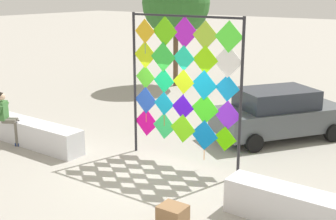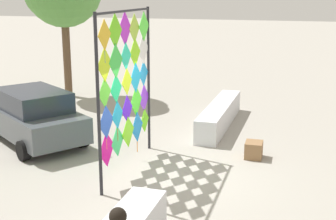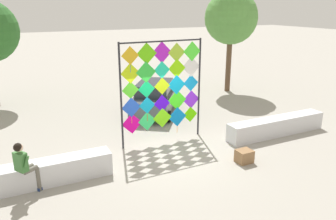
{
  "view_description": "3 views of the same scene",
  "coord_description": "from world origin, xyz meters",
  "views": [
    {
      "loc": [
        6.17,
        -7.84,
        4.33
      ],
      "look_at": [
        0.34,
        0.27,
        1.63
      ],
      "focal_mm": 48.13,
      "sensor_mm": 36.0,
      "label": 1
    },
    {
      "loc": [
        -9.62,
        -2.79,
        4.13
      ],
      "look_at": [
        0.68,
        0.34,
        1.38
      ],
      "focal_mm": 49.99,
      "sensor_mm": 36.0,
      "label": 2
    },
    {
      "loc": [
        -4.7,
        -9.26,
        4.87
      ],
      "look_at": [
        0.23,
        0.83,
        1.31
      ],
      "focal_mm": 35.25,
      "sensor_mm": 36.0,
      "label": 3
    }
  ],
  "objects": [
    {
      "name": "kite_display_rack",
      "position": [
        0.17,
        1.17,
        2.15
      ],
      "size": [
        3.18,
        0.09,
        3.75
      ],
      "color": "#232328",
      "rests_on": "ground"
    },
    {
      "name": "plaza_ledge_right",
      "position": [
        4.47,
        -0.22,
        0.35
      ],
      "size": [
        4.38,
        0.63,
        0.7
      ],
      "primitive_type": "cube",
      "color": "silver",
      "rests_on": "ground"
    },
    {
      "name": "cardboard_box_large",
      "position": [
        1.8,
        -1.6,
        0.21
      ],
      "size": [
        0.51,
        0.44,
        0.42
      ],
      "primitive_type": "cube",
      "rotation": [
        0.0,
        0.0,
        0.02
      ],
      "color": "olive",
      "rests_on": "ground"
    },
    {
      "name": "ground",
      "position": [
        0.0,
        0.0,
        0.0
      ],
      "size": [
        120.0,
        120.0,
        0.0
      ],
      "primitive_type": "plane",
      "color": "#9E998E"
    },
    {
      "name": "parked_car",
      "position": [
        1.33,
        4.49,
        0.76
      ],
      "size": [
        3.55,
        4.13,
        1.5
      ],
      "color": "#4C5156",
      "rests_on": "ground"
    }
  ]
}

